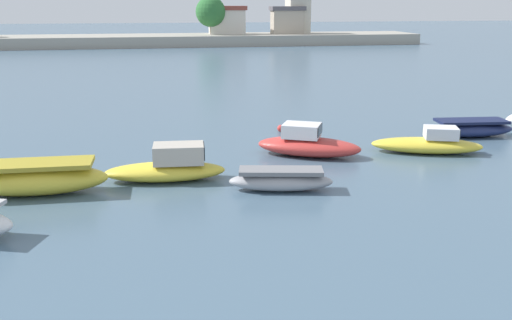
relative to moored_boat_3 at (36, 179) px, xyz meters
name	(u,v)px	position (x,y,z in m)	size (l,w,h in m)	color
moored_boat_3	(36,179)	(0.00, 0.00, 0.00)	(5.47, 2.00, 1.27)	yellow
moored_boat_4	(169,167)	(5.08, 0.82, -0.05)	(5.08, 2.07, 1.52)	yellow
moored_boat_5	(281,180)	(9.36, -1.33, -0.20)	(4.25, 2.01, 0.87)	#9E9EA3
moored_boat_6	(308,144)	(11.82, 3.51, -0.05)	(5.36, 3.96, 1.54)	#C63833
moored_boat_7	(429,144)	(17.78, 2.91, -0.15)	(5.59, 3.28, 1.31)	yellow
moored_boat_8	(471,128)	(21.75, 5.75, -0.17)	(4.87, 2.17, 0.93)	navy
mooring_buoy_2	(281,128)	(11.72, 8.77, -0.41)	(0.41, 0.41, 0.41)	red
distant_shoreline	(126,33)	(1.19, 76.36, 1.54)	(97.11, 10.99, 8.58)	#9E998C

